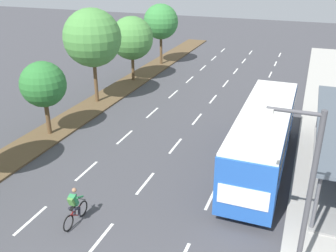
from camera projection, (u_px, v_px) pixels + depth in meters
median_strip at (107, 98)px, 31.26m from camera, size 2.60×52.00×0.12m
sidewalk_right at (335, 128)px, 25.53m from camera, size 4.50×52.00×0.15m
lane_divider_left at (152, 113)px, 28.34m from camera, size 0.14×47.77×0.01m
lane_divider_center at (197, 119)px, 27.20m from camera, size 0.14×47.77×0.01m
lane_divider_right at (246, 126)px, 26.05m from camera, size 0.14×47.77×0.01m
bus at (263, 134)px, 20.03m from camera, size 2.54×11.29×3.37m
cyclist at (75, 208)px, 16.20m from camera, size 0.46×1.82×1.71m
median_tree_third at (43, 85)px, 23.39m from camera, size 2.86×2.86×4.76m
median_tree_fourth at (92, 38)px, 28.29m from camera, size 4.38×4.38×7.23m
median_tree_fifth at (132, 38)px, 34.23m from camera, size 3.90×3.90×5.83m
median_tree_farthest at (161, 22)px, 39.42m from camera, size 3.63×3.63×6.28m
streetlight at (304, 192)px, 11.80m from camera, size 1.91×0.24×6.50m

